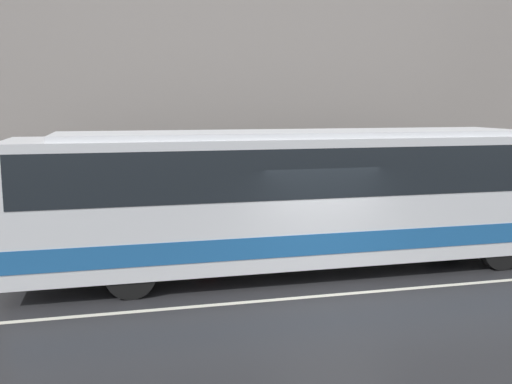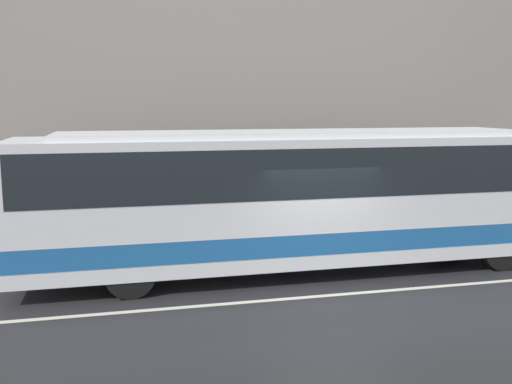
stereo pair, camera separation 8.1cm
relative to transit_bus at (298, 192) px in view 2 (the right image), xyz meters
The scene contains 6 objects.
ground_plane 2.65m from the transit_bus, 86.13° to the right, with size 60.00×60.00×0.00m, color #262628.
sidewalk 3.78m from the transit_bus, 87.78° to the left, with size 60.00×2.55×0.16m.
building_facade 6.62m from the transit_bus, 88.44° to the left, with size 60.00×0.35×13.23m.
lane_stripe 2.64m from the transit_bus, 86.13° to the right, with size 54.00×0.14×0.01m.
transit_bus is the anchor object (origin of this frame).
pedestrian_waiting 4.50m from the transit_bus, 108.85° to the left, with size 0.36×0.36×1.61m.
Camera 2 is at (-4.05, -10.36, 3.81)m, focal length 40.00 mm.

